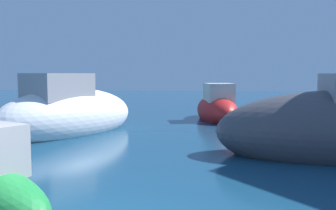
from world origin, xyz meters
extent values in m
ellipsoid|color=#B21E1E|center=(2.27, 12.62, 0.39)|extent=(2.38, 4.13, 1.41)
cube|color=beige|center=(2.34, 12.32, 1.21)|extent=(1.37, 1.48, 0.80)
ellipsoid|color=white|center=(-2.84, 8.41, 0.54)|extent=(4.59, 6.02, 1.98)
cube|color=gray|center=(-3.05, 8.01, 1.59)|extent=(2.21, 2.43, 0.90)
ellipsoid|color=#3F3F47|center=(-3.41, 14.13, 0.34)|extent=(1.74, 4.14, 1.25)
cube|color=brown|center=(-3.41, 14.13, 0.76)|extent=(1.18, 0.90, 0.08)
camera|label=1|loc=(1.84, -3.85, 2.03)|focal=39.99mm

